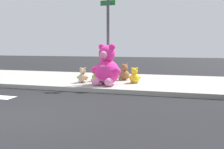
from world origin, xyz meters
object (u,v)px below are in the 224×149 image
object	(u,v)px
plush_red	(108,73)
plush_tan	(83,77)
plush_lime	(96,76)
plush_pink_large	(106,69)
plush_yellow	(134,77)
sign_pole	(108,37)
plush_brown	(124,73)

from	to	relation	value
plush_red	plush_tan	bearing A→B (deg)	-113.73
plush_lime	plush_red	size ratio (longest dim) A/B	0.91
plush_pink_large	plush_yellow	distance (m)	1.17
plush_lime	plush_yellow	distance (m)	1.55
plush_lime	plush_tan	xyz separation A→B (m)	(-0.36, -0.44, 0.03)
sign_pole	plush_yellow	size ratio (longest dim) A/B	5.42
plush_yellow	plush_red	size ratio (longest dim) A/B	1.07
sign_pole	plush_tan	xyz separation A→B (m)	(-0.91, -0.33, -1.47)
plush_red	plush_lime	bearing A→B (deg)	-104.44
plush_yellow	plush_tan	xyz separation A→B (m)	(-1.91, -0.42, -0.01)
plush_yellow	plush_tan	distance (m)	1.95
sign_pole	plush_tan	size ratio (longest dim) A/B	5.60
plush_lime	plush_tan	distance (m)	0.57
plush_pink_large	plush_lime	distance (m)	1.04
plush_lime	plush_brown	xyz separation A→B (m)	(1.00, 0.66, 0.07)
plush_brown	plush_tan	size ratio (longest dim) A/B	1.16
plush_pink_large	plush_red	size ratio (longest dim) A/B	2.64
plush_pink_large	plush_brown	bearing A→B (deg)	75.83
plush_brown	sign_pole	bearing A→B (deg)	-120.64
plush_brown	plush_red	size ratio (longest dim) A/B	1.21
plush_brown	plush_red	distance (m)	0.81
plush_pink_large	plush_brown	size ratio (longest dim) A/B	2.19
plush_pink_large	sign_pole	bearing A→B (deg)	100.78
plush_pink_large	plush_tan	size ratio (longest dim) A/B	2.55
sign_pole	plush_yellow	bearing A→B (deg)	5.24
plush_tan	plush_pink_large	bearing A→B (deg)	-14.59
sign_pole	plush_lime	size ratio (longest dim) A/B	6.39
plush_lime	plush_tan	size ratio (longest dim) A/B	0.88
plush_yellow	plush_red	world-z (taller)	plush_yellow
plush_lime	plush_tan	world-z (taller)	plush_tan
plush_tan	plush_lime	bearing A→B (deg)	50.73
plush_pink_large	plush_yellow	xyz separation A→B (m)	(0.89, 0.68, -0.35)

